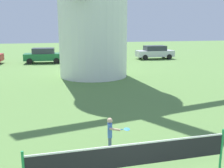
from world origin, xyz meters
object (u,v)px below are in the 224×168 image
at_px(tennis_net, 132,155).
at_px(parked_car_mustard, 99,54).
at_px(parked_car_green, 44,55).
at_px(parked_car_silver, 155,52).
at_px(player_far, 111,133).

xyz_separation_m(tennis_net, parked_car_mustard, (3.72, 22.91, 0.12)).
bearing_deg(parked_car_green, parked_car_silver, 1.97).
height_order(tennis_net, player_far, tennis_net).
relative_size(tennis_net, player_far, 4.69).
bearing_deg(parked_car_silver, parked_car_mustard, -179.34).
height_order(tennis_net, parked_car_mustard, parked_car_mustard).
distance_m(parked_car_mustard, parked_car_silver, 6.77).
bearing_deg(player_far, parked_car_mustard, 79.75).
height_order(tennis_net, parked_car_green, parked_car_green).
bearing_deg(parked_car_green, tennis_net, -84.30).
bearing_deg(parked_car_mustard, player_far, -100.25).
xyz_separation_m(parked_car_green, parked_car_mustard, (5.97, 0.36, -0.00)).
xyz_separation_m(player_far, parked_car_mustard, (3.85, 21.30, 0.20)).
bearing_deg(tennis_net, parked_car_mustard, 80.79).
height_order(player_far, parked_car_mustard, parked_car_mustard).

